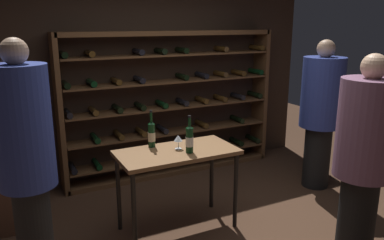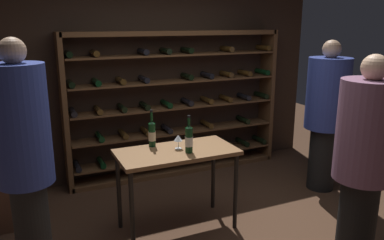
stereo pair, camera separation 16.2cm
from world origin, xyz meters
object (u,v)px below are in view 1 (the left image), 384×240
tasting_table (177,160)px  person_bystander_red_print (26,156)px  wine_bottle_gold_foil (190,139)px  person_guest_khaki (364,152)px  wine_bottle_amber_reserve (152,134)px  wine_rack (172,105)px  person_guest_plum_blouse (321,109)px  display_cabinet (0,160)px  wine_glass_stemmed_right (178,139)px

tasting_table → person_bystander_red_print: person_bystander_red_print is taller
person_bystander_red_print → wine_bottle_gold_foil: size_ratio=5.34×
person_guest_khaki → wine_bottle_amber_reserve: 1.99m
tasting_table → wine_bottle_gold_foil: wine_bottle_gold_foil is taller
wine_rack → tasting_table: size_ratio=2.55×
person_guest_khaki → wine_bottle_amber_reserve: bearing=99.4°
person_guest_plum_blouse → display_cabinet: size_ratio=1.24×
wine_rack → display_cabinet: wine_rack is taller
display_cabinet → wine_bottle_amber_reserve: size_ratio=3.97×
wine_rack → wine_bottle_gold_foil: wine_rack is taller
wine_bottle_gold_foil → wine_bottle_amber_reserve: bearing=129.1°
display_cabinet → person_guest_khaki: bearing=-34.6°
wine_rack → wine_glass_stemmed_right: (-0.55, -1.40, -0.02)m
tasting_table → wine_bottle_amber_reserve: wine_bottle_amber_reserve is taller
person_guest_khaki → wine_glass_stemmed_right: 1.71m
wine_bottle_gold_foil → wine_glass_stemmed_right: size_ratio=2.58×
person_bystander_red_print → wine_bottle_amber_reserve: (1.20, 0.48, -0.12)m
wine_bottle_amber_reserve → tasting_table: bearing=-50.3°
person_guest_plum_blouse → wine_bottle_gold_foil: person_guest_plum_blouse is taller
tasting_table → wine_bottle_amber_reserve: 0.37m
tasting_table → person_guest_khaki: 1.72m
person_bystander_red_print → wine_bottle_gold_foil: bearing=165.6°
tasting_table → person_guest_plum_blouse: person_guest_plum_blouse is taller
person_guest_plum_blouse → tasting_table: bearing=124.4°
wine_rack → wine_glass_stemmed_right: bearing=-111.5°
wine_rack → person_guest_plum_blouse: wine_rack is taller
person_bystander_red_print → display_cabinet: person_bystander_red_print is taller
tasting_table → wine_bottle_gold_foil: size_ratio=3.19×
wine_rack → person_bystander_red_print: size_ratio=1.53×
person_guest_plum_blouse → person_bystander_red_print: bearing=127.0°
tasting_table → person_guest_khaki: (1.24, -1.17, 0.25)m
wine_rack → wine_bottle_gold_foil: 1.63m
display_cabinet → wine_bottle_amber_reserve: 1.52m
tasting_table → wine_bottle_gold_foil: bearing=-52.2°
wine_rack → wine_glass_stemmed_right: wine_rack is taller
wine_rack → person_bystander_red_print: bearing=-139.0°
person_bystander_red_print → wine_glass_stemmed_right: (1.41, 0.30, -0.15)m
person_guest_khaki → wine_bottle_gold_foil: 1.57m
display_cabinet → wine_bottle_gold_foil: 1.90m
person_bystander_red_print → display_cabinet: 1.11m
person_guest_plum_blouse → display_cabinet: bearing=110.4°
wine_bottle_gold_foil → wine_bottle_amber_reserve: size_ratio=0.97×
wine_rack → tasting_table: wine_rack is taller
display_cabinet → wine_glass_stemmed_right: 1.79m
wine_rack → person_bystander_red_print: 2.61m
display_cabinet → wine_bottle_amber_reserve: (1.40, -0.55, 0.23)m
wine_bottle_amber_reserve → person_bystander_red_print: bearing=-158.0°
person_guest_plum_blouse → wine_glass_stemmed_right: person_guest_plum_blouse is taller
wine_rack → display_cabinet: size_ratio=1.99×
person_guest_khaki → person_bystander_red_print: size_ratio=0.93×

